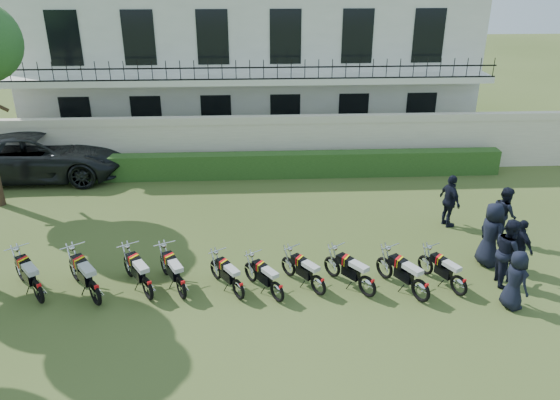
{
  "coord_description": "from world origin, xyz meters",
  "views": [
    {
      "loc": [
        0.07,
        -13.26,
        8.14
      ],
      "look_at": [
        0.89,
        2.64,
        1.01
      ],
      "focal_mm": 35.0,
      "sensor_mm": 36.0,
      "label": 1
    }
  ],
  "objects_px": {
    "motorcycle_9": "(459,281)",
    "officer_4": "(504,214)",
    "motorcycle_2": "(147,283)",
    "officer_0": "(516,280)",
    "officer_1": "(509,252)",
    "officer_2": "(519,247)",
    "motorcycle_7": "(368,281)",
    "officer_3": "(491,234)",
    "motorcycle_5": "(277,287)",
    "suv": "(41,155)",
    "motorcycle_1": "(94,287)",
    "motorcycle_3": "(181,283)",
    "motorcycle_6": "(318,281)",
    "motorcycle_0": "(37,286)",
    "motorcycle_8": "(421,285)",
    "motorcycle_4": "(238,285)",
    "officer_5": "(450,201)"
  },
  "relations": [
    {
      "from": "motorcycle_9",
      "to": "officer_4",
      "type": "height_order",
      "value": "officer_4"
    },
    {
      "from": "motorcycle_2",
      "to": "officer_0",
      "type": "height_order",
      "value": "officer_0"
    },
    {
      "from": "officer_0",
      "to": "officer_1",
      "type": "xyz_separation_m",
      "value": [
        0.31,
        1.14,
        0.15
      ]
    },
    {
      "from": "officer_2",
      "to": "officer_1",
      "type": "bearing_deg",
      "value": 114.37
    },
    {
      "from": "motorcycle_7",
      "to": "officer_3",
      "type": "bearing_deg",
      "value": -15.46
    },
    {
      "from": "motorcycle_5",
      "to": "suv",
      "type": "distance_m",
      "value": 12.86
    },
    {
      "from": "motorcycle_2",
      "to": "suv",
      "type": "height_order",
      "value": "suv"
    },
    {
      "from": "officer_3",
      "to": "motorcycle_7",
      "type": "bearing_deg",
      "value": 97.03
    },
    {
      "from": "motorcycle_1",
      "to": "motorcycle_3",
      "type": "distance_m",
      "value": 2.15
    },
    {
      "from": "motorcycle_5",
      "to": "motorcycle_6",
      "type": "height_order",
      "value": "motorcycle_6"
    },
    {
      "from": "motorcycle_0",
      "to": "motorcycle_9",
      "type": "distance_m",
      "value": 10.81
    },
    {
      "from": "motorcycle_7",
      "to": "motorcycle_5",
      "type": "bearing_deg",
      "value": 145.4
    },
    {
      "from": "motorcycle_3",
      "to": "motorcycle_5",
      "type": "distance_m",
      "value": 2.48
    },
    {
      "from": "motorcycle_5",
      "to": "officer_1",
      "type": "bearing_deg",
      "value": -28.43
    },
    {
      "from": "motorcycle_9",
      "to": "motorcycle_8",
      "type": "bearing_deg",
      "value": 164.34
    },
    {
      "from": "motorcycle_1",
      "to": "motorcycle_4",
      "type": "height_order",
      "value": "motorcycle_1"
    },
    {
      "from": "officer_3",
      "to": "officer_1",
      "type": "bearing_deg",
      "value": 170.31
    },
    {
      "from": "motorcycle_6",
      "to": "officer_5",
      "type": "bearing_deg",
      "value": 2.98
    },
    {
      "from": "motorcycle_1",
      "to": "motorcycle_8",
      "type": "xyz_separation_m",
      "value": [
        8.26,
        -0.27,
        -0.04
      ]
    },
    {
      "from": "officer_3",
      "to": "motorcycle_4",
      "type": "bearing_deg",
      "value": 86.85
    },
    {
      "from": "officer_1",
      "to": "officer_5",
      "type": "bearing_deg",
      "value": 14.31
    },
    {
      "from": "motorcycle_2",
      "to": "officer_3",
      "type": "relative_size",
      "value": 0.91
    },
    {
      "from": "motorcycle_0",
      "to": "officer_2",
      "type": "distance_m",
      "value": 12.87
    },
    {
      "from": "motorcycle_2",
      "to": "motorcycle_6",
      "type": "relative_size",
      "value": 1.17
    },
    {
      "from": "suv",
      "to": "officer_0",
      "type": "xyz_separation_m",
      "value": [
        14.87,
        -9.73,
        -0.13
      ]
    },
    {
      "from": "motorcycle_8",
      "to": "officer_1",
      "type": "relative_size",
      "value": 0.92
    },
    {
      "from": "motorcycle_3",
      "to": "officer_3",
      "type": "height_order",
      "value": "officer_3"
    },
    {
      "from": "motorcycle_8",
      "to": "officer_2",
      "type": "distance_m",
      "value": 3.38
    },
    {
      "from": "suv",
      "to": "officer_3",
      "type": "relative_size",
      "value": 3.49
    },
    {
      "from": "motorcycle_0",
      "to": "officer_0",
      "type": "relative_size",
      "value": 1.05
    },
    {
      "from": "motorcycle_6",
      "to": "motorcycle_9",
      "type": "height_order",
      "value": "motorcycle_6"
    },
    {
      "from": "motorcycle_5",
      "to": "officer_0",
      "type": "distance_m",
      "value": 5.94
    },
    {
      "from": "motorcycle_6",
      "to": "suv",
      "type": "height_order",
      "value": "suv"
    },
    {
      "from": "motorcycle_8",
      "to": "motorcycle_9",
      "type": "distance_m",
      "value": 1.1
    },
    {
      "from": "motorcycle_0",
      "to": "suv",
      "type": "distance_m",
      "value": 9.42
    },
    {
      "from": "motorcycle_1",
      "to": "motorcycle_2",
      "type": "distance_m",
      "value": 1.3
    },
    {
      "from": "motorcycle_0",
      "to": "officer_1",
      "type": "relative_size",
      "value": 0.89
    },
    {
      "from": "motorcycle_9",
      "to": "officer_3",
      "type": "height_order",
      "value": "officer_3"
    },
    {
      "from": "motorcycle_5",
      "to": "officer_1",
      "type": "relative_size",
      "value": 0.79
    },
    {
      "from": "motorcycle_4",
      "to": "officer_3",
      "type": "distance_m",
      "value": 7.29
    },
    {
      "from": "officer_0",
      "to": "motorcycle_3",
      "type": "bearing_deg",
      "value": 68.68
    },
    {
      "from": "motorcycle_4",
      "to": "officer_5",
      "type": "relative_size",
      "value": 0.86
    },
    {
      "from": "officer_1",
      "to": "suv",
      "type": "bearing_deg",
      "value": 67.94
    },
    {
      "from": "officer_1",
      "to": "officer_3",
      "type": "bearing_deg",
      "value": 12.18
    },
    {
      "from": "motorcycle_6",
      "to": "motorcycle_7",
      "type": "height_order",
      "value": "motorcycle_7"
    },
    {
      "from": "motorcycle_5",
      "to": "motorcycle_9",
      "type": "bearing_deg",
      "value": -33.65
    },
    {
      "from": "motorcycle_2",
      "to": "motorcycle_1",
      "type": "bearing_deg",
      "value": 156.4
    },
    {
      "from": "motorcycle_2",
      "to": "motorcycle_7",
      "type": "xyz_separation_m",
      "value": [
        5.66,
        -0.17,
        -0.02
      ]
    },
    {
      "from": "motorcycle_2",
      "to": "motorcycle_9",
      "type": "relative_size",
      "value": 1.08
    },
    {
      "from": "officer_0",
      "to": "officer_4",
      "type": "relative_size",
      "value": 0.9
    }
  ]
}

